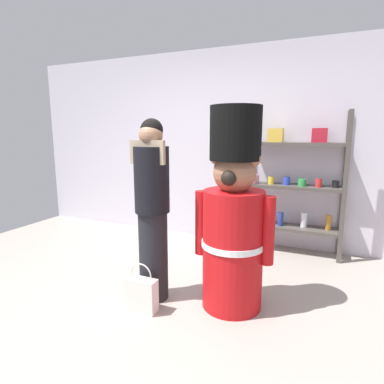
{
  "coord_description": "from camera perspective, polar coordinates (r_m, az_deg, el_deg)",
  "views": [
    {
      "loc": [
        1.29,
        -2.08,
        1.49
      ],
      "look_at": [
        0.23,
        0.35,
        1.0
      ],
      "focal_mm": 29.83,
      "sensor_mm": 36.0,
      "label": 1
    }
  ],
  "objects": [
    {
      "name": "ground_plane",
      "position": [
        2.86,
        -7.62,
        -20.97
      ],
      "size": [
        6.4,
        6.4,
        0.0
      ],
      "primitive_type": "plane",
      "color": "#9E9389"
    },
    {
      "name": "back_wall",
      "position": [
        4.47,
        6.76,
        7.98
      ],
      "size": [
        6.4,
        0.12,
        2.6
      ],
      "primitive_type": "cube",
      "color": "silver",
      "rests_on": "ground_plane"
    },
    {
      "name": "merchandise_shelf",
      "position": [
        4.12,
        17.79,
        1.72
      ],
      "size": [
        1.17,
        0.35,
        1.75
      ],
      "color": "#4C4742",
      "rests_on": "ground_plane"
    },
    {
      "name": "teddy_bear_guard",
      "position": [
        2.7,
        7.41,
        -5.03
      ],
      "size": [
        0.69,
        0.53,
        1.7
      ],
      "color": "red",
      "rests_on": "ground_plane"
    },
    {
      "name": "person_shopper",
      "position": [
        2.82,
        -7.1,
        -2.73
      ],
      "size": [
        0.32,
        0.3,
        1.61
      ],
      "color": "black",
      "rests_on": "ground_plane"
    },
    {
      "name": "shopping_bag",
      "position": [
        2.86,
        -9.0,
        -17.56
      ],
      "size": [
        0.27,
        0.11,
        0.43
      ],
      "color": "silver",
      "rests_on": "ground_plane"
    }
  ]
}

